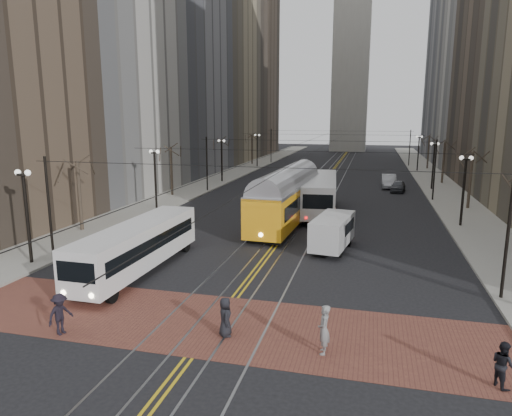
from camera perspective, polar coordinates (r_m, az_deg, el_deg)
The scene contains 25 objects.
ground at distance 24.29m, azimuth -1.97°, elevation -10.30°, with size 260.00×260.00×0.00m, color black.
sidewalk_left at distance 70.56m, azimuth -3.47°, elevation 4.11°, with size 5.00×140.00×0.15m, color gray.
sidewalk_right at distance 67.80m, azimuth 21.50°, elevation 3.04°, with size 5.00×140.00×0.15m, color gray.
crosswalk_band at distance 20.80m, azimuth -5.15°, elevation -14.20°, with size 25.00×6.00×0.01m, color brown.
streetcar_rails at distance 67.56m, azimuth 8.77°, elevation 3.62°, with size 4.80×130.00×0.02m, color gray.
centre_lines at distance 67.56m, azimuth 8.77°, elevation 3.62°, with size 0.42×130.00×0.01m, color gold.
building_left_mid at distance 75.21m, azimuth -11.39°, elevation 17.29°, with size 16.00×20.00×34.00m, color slate.
building_left_midfar at distance 95.50m, azimuth -7.24°, elevation 21.56°, with size 20.00×20.00×52.00m, color gray.
building_left_far at distance 112.81m, azimuth -2.29°, elevation 16.98°, with size 16.00×20.00×40.00m, color brown.
building_right_midfar at distance 91.76m, azimuth 29.38°, elevation 20.69°, with size 20.00×20.00×52.00m, color #B0ACA5.
building_right_far at distance 109.90m, azimuth 25.29°, elevation 16.09°, with size 16.00×20.00×40.00m, color slate.
clock_tower at distance 126.72m, azimuth 12.08°, elevation 23.44°, with size 12.00×12.00×66.00m.
lamp_posts at distance 51.18m, azimuth 7.06°, elevation 4.37°, with size 27.60×57.20×5.60m.
street_trees at distance 57.59m, azimuth 7.89°, elevation 5.12°, with size 31.68×53.28×5.60m.
trolley_wires at distance 57.08m, azimuth 7.87°, elevation 6.05°, with size 25.96×120.00×6.60m.
transit_bus at distance 27.53m, azimuth -14.54°, elevation -4.92°, with size 2.37×11.36×2.84m, color white.
streetcar at distance 38.85m, azimuth 3.86°, elevation 0.77°, with size 2.89×15.56×3.67m, color #FFA816.
rear_bus at distance 43.32m, azimuth 8.04°, elevation 1.59°, with size 2.82×12.97×3.38m, color silver.
cargo_van at distance 31.45m, azimuth 9.54°, elevation -3.15°, with size 2.03×5.28×2.34m, color silver.
sedan_grey at distance 57.93m, azimuth 17.33°, elevation 2.62°, with size 1.59×3.95×1.35m, color #3C3E43.
sedan_silver at distance 60.81m, azimuth 16.26°, elevation 3.23°, with size 1.77×5.07×1.67m, color #97999E.
pedestrian_a at distance 19.39m, azimuth -3.87°, elevation -13.42°, with size 0.81×0.53×1.66m, color black.
pedestrian_b at distance 18.19m, azimuth 8.49°, elevation -14.80°, with size 0.71×0.47×1.94m, color gray.
pedestrian_c at distance 18.15m, azimuth 28.46°, elevation -16.78°, with size 0.79×0.61×1.62m, color black.
pedestrian_d at distance 21.11m, azimuth -23.29°, elevation -12.08°, with size 1.14×0.66×1.77m, color black.
Camera 1 is at (6.36, -21.66, 8.97)m, focal length 32.00 mm.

